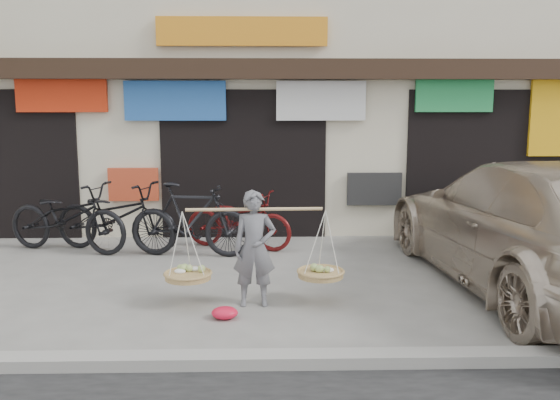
{
  "coord_description": "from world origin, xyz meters",
  "views": [
    {
      "loc": [
        0.4,
        -7.29,
        2.47
      ],
      "look_at": [
        0.6,
        0.9,
        1.12
      ],
      "focal_mm": 38.0,
      "sensor_mm": 36.0,
      "label": 1
    }
  ],
  "objects_px": {
    "suv": "(535,225)",
    "bike_2": "(238,220)",
    "bike_3": "(115,217)",
    "street_vendor": "(255,254)",
    "bike_1": "(191,220)",
    "bike_0": "(67,217)"
  },
  "relations": [
    {
      "from": "bike_0",
      "to": "bike_2",
      "type": "height_order",
      "value": "bike_0"
    },
    {
      "from": "bike_2",
      "to": "suv",
      "type": "bearing_deg",
      "value": -99.83
    },
    {
      "from": "street_vendor",
      "to": "suv",
      "type": "distance_m",
      "value": 3.76
    },
    {
      "from": "suv",
      "to": "bike_1",
      "type": "bearing_deg",
      "value": -25.22
    },
    {
      "from": "bike_0",
      "to": "street_vendor",
      "type": "bearing_deg",
      "value": -111.48
    },
    {
      "from": "bike_0",
      "to": "bike_3",
      "type": "bearing_deg",
      "value": -70.67
    },
    {
      "from": "street_vendor",
      "to": "bike_2",
      "type": "bearing_deg",
      "value": 94.88
    },
    {
      "from": "bike_1",
      "to": "suv",
      "type": "distance_m",
      "value": 5.12
    },
    {
      "from": "street_vendor",
      "to": "suv",
      "type": "xyz_separation_m",
      "value": [
        3.71,
        0.58,
        0.23
      ]
    },
    {
      "from": "bike_1",
      "to": "bike_0",
      "type": "bearing_deg",
      "value": 88.8
    },
    {
      "from": "street_vendor",
      "to": "bike_1",
      "type": "relative_size",
      "value": 1.09
    },
    {
      "from": "suv",
      "to": "bike_2",
      "type": "bearing_deg",
      "value": -34.25
    },
    {
      "from": "bike_3",
      "to": "suv",
      "type": "relative_size",
      "value": 0.36
    },
    {
      "from": "bike_3",
      "to": "street_vendor",
      "type": "bearing_deg",
      "value": -119.66
    },
    {
      "from": "bike_2",
      "to": "street_vendor",
      "type": "bearing_deg",
      "value": -153.59
    },
    {
      "from": "bike_1",
      "to": "bike_2",
      "type": "distance_m",
      "value": 0.9
    },
    {
      "from": "bike_2",
      "to": "bike_0",
      "type": "bearing_deg",
      "value": 112.95
    },
    {
      "from": "bike_2",
      "to": "bike_3",
      "type": "bearing_deg",
      "value": 114.1
    },
    {
      "from": "bike_1",
      "to": "bike_3",
      "type": "height_order",
      "value": "bike_1"
    },
    {
      "from": "bike_3",
      "to": "suv",
      "type": "xyz_separation_m",
      "value": [
        6.08,
        -2.16,
        0.28
      ]
    },
    {
      "from": "bike_1",
      "to": "bike_2",
      "type": "xyz_separation_m",
      "value": [
        0.75,
        0.5,
        -0.1
      ]
    },
    {
      "from": "suv",
      "to": "bike_3",
      "type": "bearing_deg",
      "value": -24.01
    }
  ]
}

